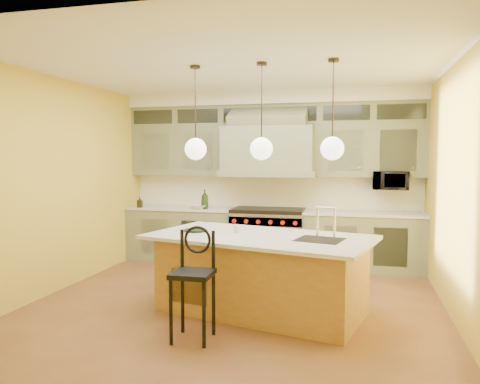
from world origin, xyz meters
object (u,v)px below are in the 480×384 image
(kitchen_island, at_px, (261,273))
(range, at_px, (268,236))
(counter_stool, at_px, (193,276))
(microwave, at_px, (390,180))

(kitchen_island, bearing_deg, range, 112.28)
(kitchen_island, height_order, counter_stool, kitchen_island)
(kitchen_island, xyz_separation_m, microwave, (1.58, 2.50, 0.98))
(kitchen_island, bearing_deg, counter_stool, -104.06)
(range, xyz_separation_m, microwave, (1.95, 0.11, 0.96))
(range, relative_size, microwave, 2.21)
(range, distance_m, microwave, 2.18)
(range, xyz_separation_m, counter_stool, (-0.13, -3.35, 0.16))
(kitchen_island, distance_m, microwave, 3.12)
(counter_stool, height_order, microwave, microwave)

